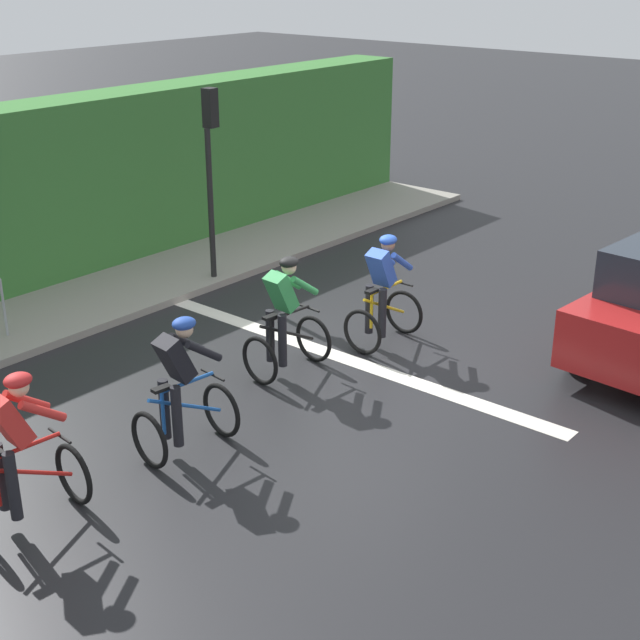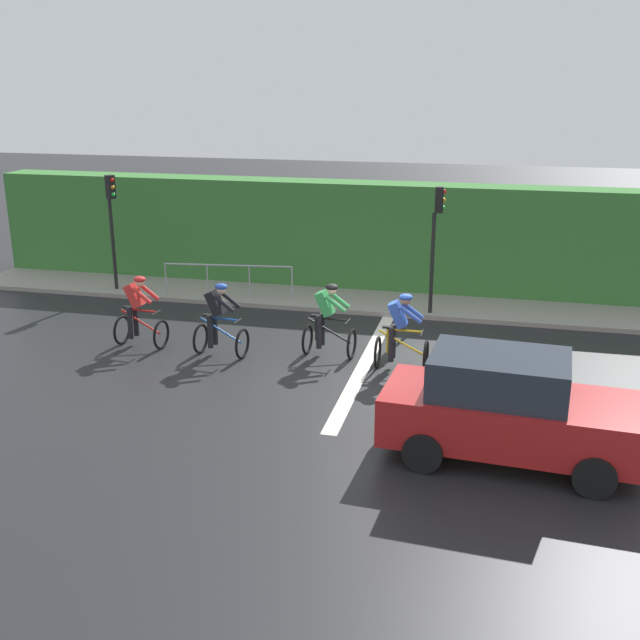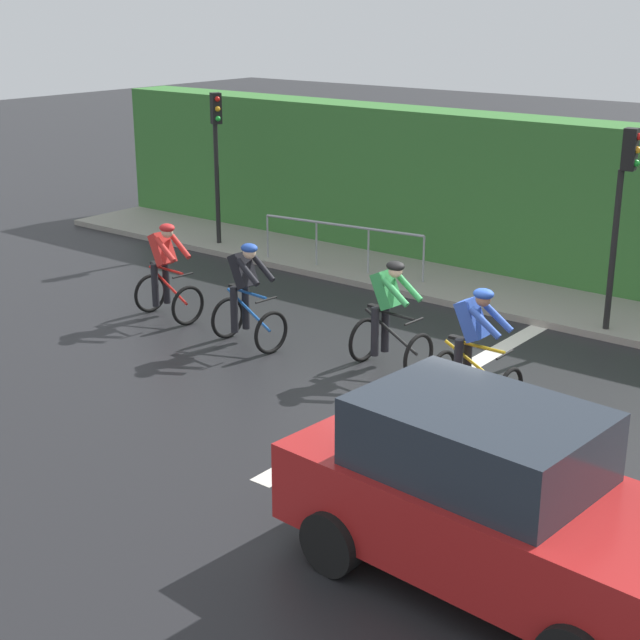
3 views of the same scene
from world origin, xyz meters
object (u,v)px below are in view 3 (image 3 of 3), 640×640
Objects in this scene: traffic_light_near_crossing at (622,201)px; cyclist_mid at (389,318)px; cyclist_second at (247,297)px; pedestrian_railing_kerbside at (342,236)px; car_red at (492,501)px; traffic_light_far_junction at (217,147)px; cyclist_lead at (166,273)px; cyclist_fourth at (474,350)px.

cyclist_mid is at bearing 149.94° from traffic_light_near_crossing.
cyclist_second is 1.00× the size of cyclist_mid.
car_red is at bearing -135.46° from pedestrian_railing_kerbside.
traffic_light_near_crossing and traffic_light_far_junction have the same top height.
pedestrian_railing_kerbside is at bearing 44.88° from cyclist_mid.
car_red is at bearing -113.78° from cyclist_lead.
car_red is 1.26× the size of traffic_light_far_junction.
cyclist_lead is at bearing -146.50° from traffic_light_far_junction.
pedestrian_railing_kerbside is at bearing 52.39° from cyclist_fourth.
traffic_light_far_junction is (3.65, 6.98, 1.43)m from cyclist_mid.
cyclist_lead reaches higher than pedestrian_railing_kerbside.
cyclist_fourth is 0.50× the size of traffic_light_near_crossing.
traffic_light_far_junction is 0.95× the size of pedestrian_railing_kerbside.
car_red is 1.19× the size of pedestrian_railing_kerbside.
cyclist_mid is 4.20m from traffic_light_near_crossing.
cyclist_lead is 8.94m from car_red.
cyclist_lead is 1.00× the size of cyclist_mid.
pedestrian_railing_kerbside is at bearing 87.77° from traffic_light_near_crossing.
cyclist_lead is 1.99m from cyclist_second.
cyclist_fourth is 6.66m from pedestrian_railing_kerbside.
traffic_light_near_crossing reaches higher than pedestrian_railing_kerbside.
traffic_light_near_crossing is at bearing 14.32° from car_red.
traffic_light_near_crossing reaches higher than cyclist_mid.
pedestrian_railing_kerbside is at bearing -90.21° from traffic_light_far_junction.
traffic_light_near_crossing is at bearing -30.06° from cyclist_mid.
cyclist_second is at bearing 60.88° from car_red.
cyclist_second and cyclist_mid have the same top height.
cyclist_second is 4.36m from pedestrian_railing_kerbside.
cyclist_lead is 1.00× the size of cyclist_fourth.
cyclist_second is 1.00× the size of cyclist_fourth.
cyclist_second is at bearing -131.92° from traffic_light_far_junction.
pedestrian_railing_kerbside is (4.16, 1.29, -0.01)m from cyclist_second.
cyclist_fourth is at bearing -127.61° from pedestrian_railing_kerbside.
traffic_light_far_junction is at bearing 89.79° from pedestrian_railing_kerbside.
cyclist_mid is at bearing -135.12° from pedestrian_railing_kerbside.
cyclist_lead is at bearing 66.22° from car_red.
car_red is at bearing -125.11° from traffic_light_far_junction.
cyclist_fourth is 9.65m from traffic_light_far_junction.
car_red reaches higher than cyclist_second.
car_red is at bearing -135.78° from cyclist_mid.
traffic_light_near_crossing is 1.00× the size of traffic_light_far_junction.
cyclist_lead is 0.47× the size of pedestrian_railing_kerbside.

